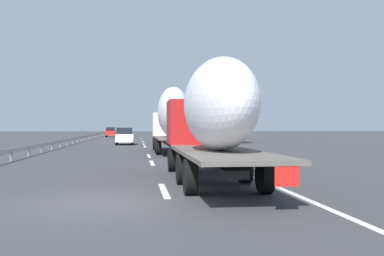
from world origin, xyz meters
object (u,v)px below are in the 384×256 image
Objects in this scene: truck_lead at (172,117)px; car_red_compact at (111,132)px; car_white_van at (125,136)px; road_sign at (184,126)px; truck_trailing at (213,115)px.

truck_lead reaches higher than car_red_compact.
car_white_van is at bearing -174.47° from car_red_compact.
road_sign is (-30.13, -10.42, 1.12)m from car_red_compact.
truck_trailing reaches higher than car_white_van.
road_sign is at bearing -160.92° from car_red_compact.
truck_lead is 17.94m from truck_trailing.
truck_lead is 15.71m from car_white_van.
truck_trailing is 38.85m from road_sign.
road_sign is at bearing -4.58° from truck_trailing.
car_red_compact is 31.91m from road_sign.
road_sign reaches higher than car_red_compact.
truck_lead is at bearing 171.52° from road_sign.
truck_lead reaches higher than road_sign.
car_white_van is at bearing 14.30° from truck_lead.
road_sign is at bearing -50.90° from car_white_van.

